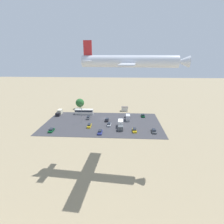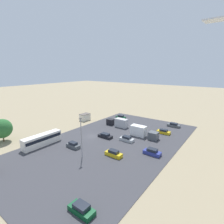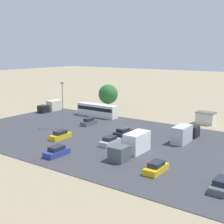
{
  "view_description": "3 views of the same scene",
  "coord_description": "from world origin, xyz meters",
  "px_view_note": "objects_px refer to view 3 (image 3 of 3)",
  "views": [
    {
      "loc": [
        -10.28,
        96.24,
        35.24
      ],
      "look_at": [
        -6.15,
        24.15,
        11.81
      ],
      "focal_mm": 28.0,
      "sensor_mm": 36.0,
      "label": 1
    },
    {
      "loc": [
        38.74,
        37.23,
        21.5
      ],
      "look_at": [
        -5.25,
        4.63,
        7.95
      ],
      "focal_mm": 28.0,
      "sensor_mm": 36.0,
      "label": 2
    },
    {
      "loc": [
        -35.65,
        55.24,
        16.9
      ],
      "look_at": [
        -1.92,
        7.88,
        5.36
      ],
      "focal_mm": 50.0,
      "sensor_mm": 36.0,
      "label": 3
    }
  ],
  "objects_px": {
    "parked_truck_1": "(51,106)",
    "parked_car_3": "(89,122)",
    "parked_car_2": "(156,168)",
    "parked_car_7": "(222,185)",
    "parked_car_8": "(110,141)",
    "shed_building": "(206,118)",
    "parked_truck_0": "(132,145)",
    "parked_truck_2": "(185,133)",
    "bus": "(97,110)",
    "parked_car_4": "(123,132)",
    "parked_car_1": "(60,135)",
    "parked_car_5": "(57,152)"
  },
  "relations": [
    {
      "from": "parked_car_1",
      "to": "bus",
      "type": "bearing_deg",
      "value": -71.2
    },
    {
      "from": "parked_car_8",
      "to": "parked_truck_1",
      "type": "xyz_separation_m",
      "value": [
        32.27,
        -16.36,
        0.67
      ]
    },
    {
      "from": "parked_truck_1",
      "to": "parked_car_4",
      "type": "bearing_deg",
      "value": 162.98
    },
    {
      "from": "parked_car_1",
      "to": "parked_car_2",
      "type": "xyz_separation_m",
      "value": [
        -22.95,
        4.35,
        -0.04
      ]
    },
    {
      "from": "parked_car_3",
      "to": "parked_truck_0",
      "type": "xyz_separation_m",
      "value": [
        -18.93,
        11.78,
        0.87
      ]
    },
    {
      "from": "parked_truck_1",
      "to": "parked_car_3",
      "type": "bearing_deg",
      "value": 160.86
    },
    {
      "from": "parked_car_1",
      "to": "parked_car_7",
      "type": "distance_m",
      "value": 32.52
    },
    {
      "from": "parked_car_3",
      "to": "parked_truck_0",
      "type": "relative_size",
      "value": 0.46
    },
    {
      "from": "parked_car_2",
      "to": "parked_car_7",
      "type": "height_order",
      "value": "parked_car_7"
    },
    {
      "from": "parked_car_1",
      "to": "parked_car_3",
      "type": "relative_size",
      "value": 1.08
    },
    {
      "from": "bus",
      "to": "parked_truck_2",
      "type": "bearing_deg",
      "value": 73.79
    },
    {
      "from": "bus",
      "to": "parked_car_8",
      "type": "height_order",
      "value": "bus"
    },
    {
      "from": "parked_car_4",
      "to": "parked_car_7",
      "type": "distance_m",
      "value": 27.75
    },
    {
      "from": "parked_truck_1",
      "to": "parked_car_1",
      "type": "bearing_deg",
      "value": 139.86
    },
    {
      "from": "parked_car_7",
      "to": "parked_truck_0",
      "type": "bearing_deg",
      "value": 162.5
    },
    {
      "from": "bus",
      "to": "parked_car_4",
      "type": "distance_m",
      "value": 18.86
    },
    {
      "from": "bus",
      "to": "parked_car_1",
      "type": "xyz_separation_m",
      "value": [
        -6.94,
        20.39,
        -1.06
      ]
    },
    {
      "from": "shed_building",
      "to": "parked_car_2",
      "type": "xyz_separation_m",
      "value": [
        -4.39,
        33.09,
        -0.71
      ]
    },
    {
      "from": "parked_car_7",
      "to": "parked_truck_2",
      "type": "bearing_deg",
      "value": 124.62
    },
    {
      "from": "parked_car_1",
      "to": "parked_truck_1",
      "type": "xyz_separation_m",
      "value": [
        22.2,
        -18.72,
        0.64
      ]
    },
    {
      "from": "parked_car_3",
      "to": "parked_car_7",
      "type": "bearing_deg",
      "value": -25.73
    },
    {
      "from": "bus",
      "to": "parked_truck_2",
      "type": "height_order",
      "value": "bus"
    },
    {
      "from": "bus",
      "to": "parked_truck_0",
      "type": "distance_m",
      "value": 30.67
    },
    {
      "from": "parked_car_4",
      "to": "parked_car_2",
      "type": "bearing_deg",
      "value": 136.8
    },
    {
      "from": "bus",
      "to": "parked_car_2",
      "type": "height_order",
      "value": "bus"
    },
    {
      "from": "shed_building",
      "to": "parked_car_1",
      "type": "xyz_separation_m",
      "value": [
        18.56,
        28.73,
        -0.67
      ]
    },
    {
      "from": "parked_car_1",
      "to": "parked_car_5",
      "type": "xyz_separation_m",
      "value": [
        -6.53,
        7.47,
        0.0
      ]
    },
    {
      "from": "parked_car_7",
      "to": "parked_car_2",
      "type": "bearing_deg",
      "value": 176.89
    },
    {
      "from": "parked_car_5",
      "to": "shed_building",
      "type": "bearing_deg",
      "value": -108.38
    },
    {
      "from": "parked_car_5",
      "to": "parked_truck_0",
      "type": "relative_size",
      "value": 0.48
    },
    {
      "from": "parked_car_4",
      "to": "parked_truck_0",
      "type": "height_order",
      "value": "parked_truck_0"
    },
    {
      "from": "parked_car_5",
      "to": "parked_truck_1",
      "type": "bearing_deg",
      "value": -42.36
    },
    {
      "from": "shed_building",
      "to": "parked_truck_0",
      "type": "height_order",
      "value": "parked_truck_0"
    },
    {
      "from": "parked_car_2",
      "to": "parked_truck_2",
      "type": "height_order",
      "value": "parked_truck_2"
    },
    {
      "from": "parked_car_2",
      "to": "parked_car_7",
      "type": "bearing_deg",
      "value": -3.11
    },
    {
      "from": "parked_car_3",
      "to": "parked_truck_1",
      "type": "distance_m",
      "value": 20.56
    },
    {
      "from": "shed_building",
      "to": "parked_car_1",
      "type": "height_order",
      "value": "shed_building"
    },
    {
      "from": "parked_car_8",
      "to": "bus",
      "type": "bearing_deg",
      "value": -46.64
    },
    {
      "from": "bus",
      "to": "parked_car_7",
      "type": "height_order",
      "value": "bus"
    },
    {
      "from": "parked_car_7",
      "to": "parked_car_8",
      "type": "height_order",
      "value": "parked_car_8"
    },
    {
      "from": "parked_truck_2",
      "to": "parked_car_3",
      "type": "bearing_deg",
      "value": -178.69
    },
    {
      "from": "parked_truck_0",
      "to": "parked_truck_2",
      "type": "bearing_deg",
      "value": -108.12
    },
    {
      "from": "parked_car_2",
      "to": "parked_car_7",
      "type": "distance_m",
      "value": 9.22
    },
    {
      "from": "parked_car_7",
      "to": "parked_truck_0",
      "type": "height_order",
      "value": "parked_truck_0"
    },
    {
      "from": "parked_car_8",
      "to": "parked_truck_1",
      "type": "distance_m",
      "value": 36.19
    },
    {
      "from": "parked_car_8",
      "to": "parked_car_4",
      "type": "bearing_deg",
      "value": -76.0
    },
    {
      "from": "shed_building",
      "to": "parked_car_4",
      "type": "xyz_separation_m",
      "value": [
        10.23,
        19.36,
        -0.76
      ]
    },
    {
      "from": "bus",
      "to": "parked_car_5",
      "type": "xyz_separation_m",
      "value": [
        -13.48,
        27.86,
        -1.06
      ]
    },
    {
      "from": "shed_building",
      "to": "parked_car_5",
      "type": "xyz_separation_m",
      "value": [
        12.03,
        36.21,
        -0.67
      ]
    },
    {
      "from": "bus",
      "to": "parked_car_3",
      "type": "xyz_separation_m",
      "value": [
        -4.16,
        8.41,
        -1.06
      ]
    }
  ]
}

